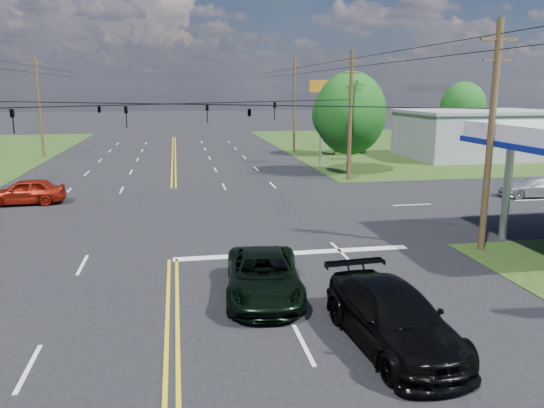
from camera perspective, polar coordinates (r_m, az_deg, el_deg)
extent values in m
plane|color=black|center=(29.63, -10.56, -1.15)|extent=(280.00, 280.00, 0.00)
cube|color=#1C3812|center=(70.35, 19.50, 6.08)|extent=(46.00, 48.00, 0.03)
cube|color=silver|center=(22.41, 2.33, -5.34)|extent=(10.00, 0.50, 0.02)
cube|color=slate|center=(57.33, 21.17, 6.90)|extent=(14.00, 10.00, 4.40)
cylinder|color=#A5A5AA|center=(26.28, 23.95, 1.46)|extent=(0.36, 0.36, 4.65)
cylinder|color=#462F1D|center=(23.63, 22.43, 6.43)|extent=(0.28, 0.28, 9.50)
cube|color=#462F1D|center=(23.62, 23.24, 15.99)|extent=(1.60, 0.12, 0.12)
cube|color=#462F1D|center=(23.57, 23.07, 14.06)|extent=(1.20, 0.10, 0.10)
cylinder|color=#462F1D|center=(39.96, 8.41, 9.26)|extent=(0.28, 0.28, 9.50)
cube|color=#462F1D|center=(39.95, 8.60, 14.92)|extent=(1.60, 0.12, 0.12)
cube|color=#462F1D|center=(39.92, 8.56, 13.77)|extent=(1.20, 0.10, 0.10)
cylinder|color=#462F1D|center=(58.41, -23.74, 9.54)|extent=(0.28, 0.28, 10.00)
cube|color=#462F1D|center=(58.43, -24.10, 13.64)|extent=(1.60, 0.12, 0.12)
cube|color=#462F1D|center=(58.40, -24.03, 12.86)|extent=(1.20, 0.10, 0.10)
cylinder|color=#462F1D|center=(58.26, 2.41, 10.54)|extent=(0.28, 0.28, 10.00)
cube|color=#462F1D|center=(58.28, 2.44, 14.67)|extent=(1.60, 0.12, 0.12)
cube|color=#462F1D|center=(58.25, 2.44, 13.89)|extent=(1.20, 0.10, 0.10)
imported|color=black|center=(25.31, -26.10, 7.98)|extent=(0.17, 0.21, 1.05)
imported|color=black|center=(27.54, -15.40, 9.04)|extent=(0.17, 0.21, 1.05)
imported|color=black|center=(30.36, -6.98, 9.64)|extent=(0.17, 0.21, 1.05)
imported|color=black|center=(33.93, 0.29, 10.01)|extent=(0.17, 0.21, 1.05)
imported|color=black|center=(31.84, -18.10, 9.75)|extent=(1.24, 0.26, 0.50)
imported|color=black|center=(26.40, -2.45, 9.93)|extent=(1.24, 0.26, 0.50)
cylinder|color=black|center=(29.75, 15.65, 15.94)|extent=(0.04, 100.00, 0.04)
cylinder|color=black|center=(29.72, 15.58, 14.79)|extent=(0.04, 100.00, 0.04)
cylinder|color=#462F1D|center=(43.37, 8.29, 5.38)|extent=(0.36, 0.36, 3.30)
ellipsoid|color=#134815|center=(43.11, 8.42, 9.64)|extent=(5.70, 5.70, 6.60)
cylinder|color=#462F1D|center=(55.52, 6.83, 6.69)|extent=(0.36, 0.36, 2.86)
ellipsoid|color=#134815|center=(55.32, 6.90, 9.57)|extent=(4.94, 4.94, 5.72)
cylinder|color=#462F1D|center=(67.99, 19.68, 7.18)|extent=(0.36, 0.36, 3.08)
ellipsoid|color=#134815|center=(67.83, 19.86, 9.71)|extent=(5.32, 5.32, 6.16)
imported|color=black|center=(17.71, -0.91, -7.71)|extent=(3.00, 5.49, 1.46)
imported|color=black|center=(14.85, 12.90, -11.78)|extent=(2.70, 5.74, 1.62)
imported|color=maroon|center=(34.91, -25.03, 1.22)|extent=(4.64, 2.08, 1.55)
imported|color=silver|center=(37.82, 26.34, 1.67)|extent=(4.60, 2.26, 1.29)
cylinder|color=#A5A5AA|center=(47.71, 5.28, 8.67)|extent=(0.20, 0.20, 7.60)
cube|color=orange|center=(47.61, 5.36, 12.51)|extent=(2.06, 0.90, 1.04)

